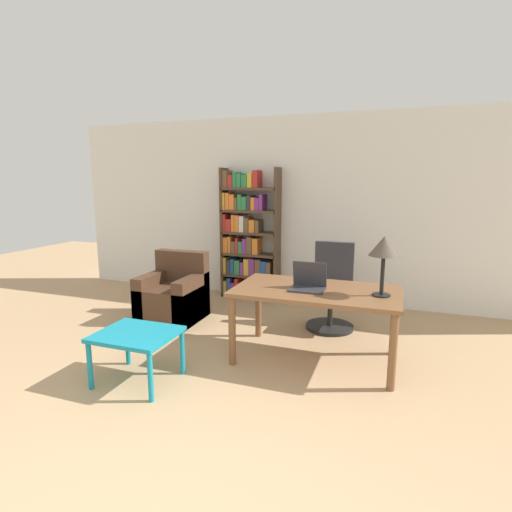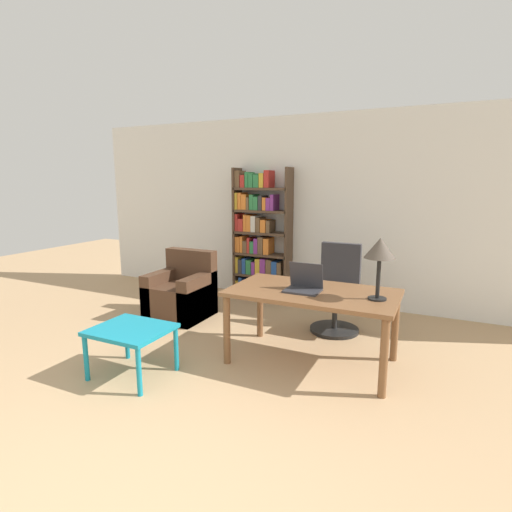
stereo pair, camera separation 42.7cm
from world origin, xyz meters
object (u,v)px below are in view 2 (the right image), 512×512
desk (312,300)px  side_table_blue (131,334)px  table_lamp (380,251)px  office_chair (337,294)px  armchair (181,294)px  bookshelf (258,238)px  laptop (304,285)px

desk → side_table_blue: (-1.40, -0.98, -0.24)m
table_lamp → office_chair: table_lamp is taller
side_table_blue → armchair: size_ratio=0.79×
side_table_blue → bookshelf: bearing=90.7°
side_table_blue → laptop: bearing=35.4°
side_table_blue → bookshelf: 2.86m
laptop → desk: bearing=26.2°
desk → office_chair: (0.00, 0.98, -0.20)m
laptop → bookshelf: 2.32m
office_chair → armchair: bearing=-168.3°
desk → side_table_blue: 1.73m
laptop → bookshelf: bookshelf is taller
table_lamp → side_table_blue: bearing=-154.7°
desk → office_chair: bearing=89.8°
laptop → table_lamp: bearing=0.9°
table_lamp → office_chair: bearing=120.9°
side_table_blue → bookshelf: size_ratio=0.35×
table_lamp → armchair: 2.79m
desk → table_lamp: size_ratio=2.87×
desk → side_table_blue: size_ratio=2.35×
armchair → bookshelf: size_ratio=0.44×
table_lamp → armchair: table_lamp is taller
table_lamp → desk: bearing=177.4°
table_lamp → office_chair: 1.39m
armchair → side_table_blue: bearing=-69.8°
laptop → side_table_blue: (-1.32, -0.94, -0.39)m
table_lamp → side_table_blue: (-2.01, -0.95, -0.78)m
laptop → armchair: bearing=162.1°
office_chair → desk: bearing=-90.2°
bookshelf → armchair: bearing=-113.0°
office_chair → bookshelf: size_ratio=0.53×
desk → armchair: 2.08m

